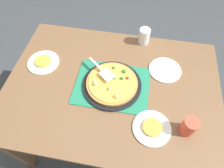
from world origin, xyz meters
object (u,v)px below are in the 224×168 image
pizza_pan (112,85)px  served_slice_right (43,61)px  plate_far_right (43,62)px  pizza (112,83)px  pizza_server (102,70)px  plate_side (165,70)px  served_slice_left (152,127)px  cup_far (189,127)px  cup_near (144,36)px  plate_near_left (152,128)px

pizza_pan → served_slice_right: 0.52m
plate_far_right → pizza: bearing=168.5°
served_slice_right → pizza_server: bearing=174.5°
plate_side → served_slice_left: served_slice_left is taller
pizza_server → cup_far: bearing=151.9°
plate_far_right → pizza_pan: bearing=168.5°
plate_side → cup_far: size_ratio=1.83×
plate_far_right → served_slice_left: (-0.79, 0.35, 0.01)m
plate_side → cup_far: bearing=106.9°
cup_near → pizza_server: bearing=57.3°
plate_side → plate_far_right: bearing=5.7°
served_slice_left → cup_far: cup_far is taller
pizza → plate_far_right: bearing=-11.5°
pizza → pizza_server: (0.08, -0.06, 0.04)m
plate_near_left → cup_far: size_ratio=1.83×
plate_near_left → cup_near: (0.11, -0.68, 0.06)m
served_slice_right → cup_near: cup_near is taller
pizza_pan → cup_far: 0.52m
plate_near_left → pizza_server: 0.47m
plate_side → pizza_server: (0.41, 0.13, 0.06)m
served_slice_right → pizza_server: pizza_server is taller
plate_far_right → served_slice_right: bearing=0.0°
pizza → served_slice_right: (0.51, -0.10, -0.02)m
plate_near_left → cup_near: bearing=-80.8°
pizza_pan → served_slice_left: bearing=138.2°
served_slice_left → cup_near: (0.11, -0.68, 0.04)m
plate_side → served_slice_right: 0.85m
pizza → pizza_server: size_ratio=1.62×
served_slice_right → cup_near: bearing=-153.9°
pizza_pan → served_slice_left: size_ratio=3.45×
plate_far_right → cup_near: 0.76m
cup_far → pizza_pan: bearing=-25.9°
plate_side → pizza: bearing=29.3°
plate_near_left → cup_far: 0.20m
pizza → pizza_pan: bearing=36.5°
plate_side → served_slice_right: served_slice_right is taller
cup_near → cup_far: bearing=114.2°
served_slice_right → pizza_pan: bearing=168.5°
plate_near_left → served_slice_left: 0.01m
plate_side → cup_far: (-0.13, 0.41, 0.06)m
pizza_pan → served_slice_right: (0.51, -0.10, 0.01)m
plate_near_left → served_slice_right: size_ratio=2.00×
plate_near_left → pizza: bearing=-41.8°
plate_near_left → pizza_server: size_ratio=1.08×
cup_far → served_slice_right: bearing=-18.6°
plate_side → cup_near: (0.17, -0.25, 0.06)m
served_slice_right → plate_far_right: bearing=0.0°
plate_side → pizza_server: size_ratio=1.08×
plate_near_left → pizza_pan: bearing=-41.8°
cup_near → pizza_server: size_ratio=0.59×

